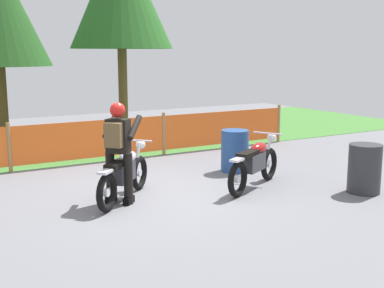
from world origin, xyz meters
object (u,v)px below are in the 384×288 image
(spare_drum, at_px, (235,151))
(oil_drum, at_px, (365,169))
(motorcycle_lead, at_px, (124,173))
(rider_lead, at_px, (118,147))
(motorcycle_trailing, at_px, (255,163))

(spare_drum, bearing_deg, oil_drum, -67.26)
(motorcycle_lead, height_order, rider_lead, rider_lead)
(motorcycle_lead, height_order, motorcycle_trailing, motorcycle_trailing)
(motorcycle_trailing, relative_size, spare_drum, 2.09)
(motorcycle_lead, bearing_deg, spare_drum, -29.04)
(motorcycle_lead, height_order, oil_drum, motorcycle_lead)
(rider_lead, bearing_deg, motorcycle_lead, 0.51)
(rider_lead, distance_m, oil_drum, 4.37)
(rider_lead, relative_size, spare_drum, 1.92)
(motorcycle_trailing, bearing_deg, rider_lead, 143.57)
(rider_lead, distance_m, spare_drum, 3.16)
(motorcycle_lead, bearing_deg, oil_drum, -68.51)
(spare_drum, bearing_deg, rider_lead, -162.86)
(rider_lead, xyz_separation_m, oil_drum, (4.04, -1.60, -0.51))
(motorcycle_trailing, bearing_deg, spare_drum, 42.23)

